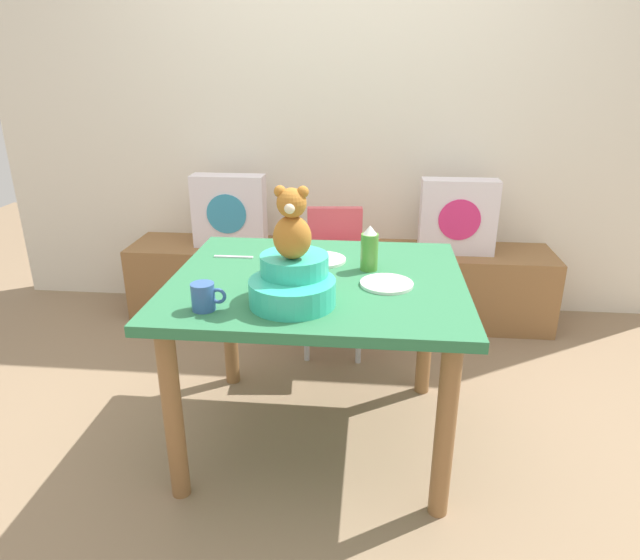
{
  "coord_description": "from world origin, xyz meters",
  "views": [
    {
      "loc": [
        0.21,
        -2.01,
        1.52
      ],
      "look_at": [
        0.0,
        0.1,
        0.69
      ],
      "focal_mm": 31.13,
      "sensor_mm": 36.0,
      "label": 1
    }
  ],
  "objects": [
    {
      "name": "pillow_floral_right",
      "position": [
        0.7,
        1.22,
        0.68
      ],
      "size": [
        0.44,
        0.15,
        0.44
      ],
      "color": "silver",
      "rests_on": "window_bench"
    },
    {
      "name": "ground_plane",
      "position": [
        0.0,
        0.0,
        0.0
      ],
      "size": [
        8.0,
        8.0,
        0.0
      ],
      "primitive_type": "plane",
      "color": "#8C7256"
    },
    {
      "name": "table_fork",
      "position": [
        -0.38,
        0.2,
        0.74
      ],
      "size": [
        0.17,
        0.02,
        0.01
      ],
      "primitive_type": "cube",
      "rotation": [
        0.0,
        0.0,
        1.57
      ],
      "color": "silver",
      "rests_on": "dining_table"
    },
    {
      "name": "pillow_floral_left",
      "position": [
        -0.67,
        1.22,
        0.68
      ],
      "size": [
        0.44,
        0.15,
        0.44
      ],
      "color": "silver",
      "rests_on": "window_bench"
    },
    {
      "name": "dining_table",
      "position": [
        0.0,
        0.0,
        0.63
      ],
      "size": [
        1.14,
        0.98,
        0.74
      ],
      "color": "#2D7247",
      "rests_on": "ground_plane"
    },
    {
      "name": "ketchup_bottle",
      "position": [
        0.2,
        0.11,
        0.83
      ],
      "size": [
        0.07,
        0.07,
        0.18
      ],
      "color": "#4C8C33",
      "rests_on": "dining_table"
    },
    {
      "name": "window_bench",
      "position": [
        0.0,
        1.24,
        0.23
      ],
      "size": [
        2.6,
        0.44,
        0.46
      ],
      "primitive_type": "cube",
      "color": "olive",
      "rests_on": "ground_plane"
    },
    {
      "name": "dinner_plate_far",
      "position": [
        0.27,
        -0.06,
        0.75
      ],
      "size": [
        0.2,
        0.2,
        0.01
      ],
      "primitive_type": "cylinder",
      "color": "white",
      "rests_on": "dining_table"
    },
    {
      "name": "infant_seat_teal",
      "position": [
        -0.06,
        -0.24,
        0.81
      ],
      "size": [
        0.3,
        0.33,
        0.16
      ],
      "color": "#33BD9E",
      "rests_on": "dining_table"
    },
    {
      "name": "coffee_mug",
      "position": [
        -0.35,
        -0.34,
        0.79
      ],
      "size": [
        0.12,
        0.08,
        0.09
      ],
      "color": "#335999",
      "rests_on": "dining_table"
    },
    {
      "name": "back_wall",
      "position": [
        0.0,
        1.51,
        1.3
      ],
      "size": [
        4.4,
        0.1,
        2.6
      ],
      "primitive_type": "cube",
      "color": "silver",
      "rests_on": "ground_plane"
    },
    {
      "name": "dinner_plate_near",
      "position": [
        -0.0,
        0.19,
        0.75
      ],
      "size": [
        0.2,
        0.2,
        0.01
      ],
      "primitive_type": "cylinder",
      "color": "white",
      "rests_on": "dining_table"
    },
    {
      "name": "teddy_bear",
      "position": [
        -0.06,
        -0.25,
        1.02
      ],
      "size": [
        0.13,
        0.12,
        0.25
      ],
      "color": "#B06E27",
      "rests_on": "infant_seat_teal"
    },
    {
      "name": "cell_phone",
      "position": [
        -0.19,
        0.07,
        0.74
      ],
      "size": [
        0.1,
        0.15,
        0.01
      ],
      "primitive_type": "cube",
      "rotation": [
        0.0,
        0.0,
        0.19
      ],
      "color": "black",
      "rests_on": "dining_table"
    },
    {
      "name": "highchair",
      "position": [
        0.01,
        0.81,
        0.52
      ],
      "size": [
        0.35,
        0.47,
        0.79
      ],
      "color": "#D84C59",
      "rests_on": "ground_plane"
    }
  ]
}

